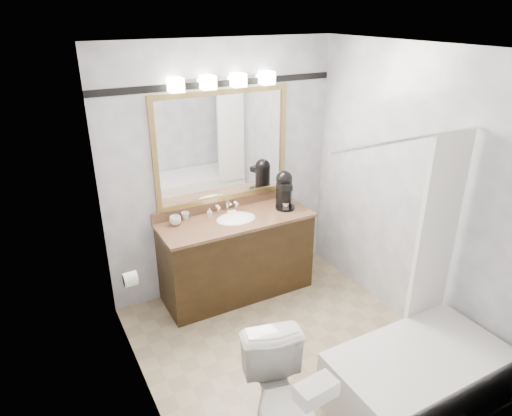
# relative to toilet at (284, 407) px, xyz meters

# --- Properties ---
(room) EXTENTS (2.42, 2.62, 2.52)m
(room) POSITION_rel_toilet_xyz_m (0.56, 0.80, 0.87)
(room) COLOR #9A8968
(room) RESTS_ON ground
(vanity) EXTENTS (1.53, 0.58, 0.97)m
(vanity) POSITION_rel_toilet_xyz_m (0.56, 1.82, 0.06)
(vanity) COLOR black
(vanity) RESTS_ON ground
(mirror) EXTENTS (1.40, 0.04, 1.10)m
(mirror) POSITION_rel_toilet_xyz_m (0.56, 2.09, 1.12)
(mirror) COLOR #A18648
(mirror) RESTS_ON room
(vanity_light_bar) EXTENTS (1.02, 0.14, 0.12)m
(vanity_light_bar) POSITION_rel_toilet_xyz_m (0.56, 2.03, 1.75)
(vanity_light_bar) COLOR silver
(vanity_light_bar) RESTS_ON room
(accent_stripe) EXTENTS (2.40, 0.01, 0.06)m
(accent_stripe) POSITION_rel_toilet_xyz_m (0.56, 2.10, 1.72)
(accent_stripe) COLOR black
(accent_stripe) RESTS_ON room
(bathtub) EXTENTS (1.30, 0.75, 1.96)m
(bathtub) POSITION_rel_toilet_xyz_m (1.11, -0.09, -0.10)
(bathtub) COLOR white
(bathtub) RESTS_ON ground
(tp_roll) EXTENTS (0.11, 0.12, 0.12)m
(tp_roll) POSITION_rel_toilet_xyz_m (-0.58, 1.47, 0.32)
(tp_roll) COLOR white
(tp_roll) RESTS_ON room
(toilet) EXTENTS (0.59, 0.83, 0.76)m
(toilet) POSITION_rel_toilet_xyz_m (0.00, 0.00, 0.00)
(toilet) COLOR white
(toilet) RESTS_ON ground
(tissue_box) EXTENTS (0.25, 0.15, 0.10)m
(tissue_box) POSITION_rel_toilet_xyz_m (0.00, -0.32, 0.43)
(tissue_box) COLOR white
(tissue_box) RESTS_ON toilet
(coffee_maker) EXTENTS (0.21, 0.25, 0.38)m
(coffee_maker) POSITION_rel_toilet_xyz_m (1.12, 1.85, 0.67)
(coffee_maker) COLOR black
(coffee_maker) RESTS_ON vanity
(cup_left) EXTENTS (0.14, 0.14, 0.09)m
(cup_left) POSITION_rel_toilet_xyz_m (-0.01, 1.97, 0.51)
(cup_left) COLOR white
(cup_left) RESTS_ON vanity
(cup_right) EXTENTS (0.09, 0.09, 0.07)m
(cup_right) POSITION_rel_toilet_xyz_m (0.12, 2.04, 0.51)
(cup_right) COLOR white
(cup_right) RESTS_ON vanity
(soap_bottle_a) EXTENTS (0.05, 0.05, 0.09)m
(soap_bottle_a) POSITION_rel_toilet_xyz_m (0.34, 1.97, 0.52)
(soap_bottle_a) COLOR white
(soap_bottle_a) RESTS_ON vanity
(soap_bar) EXTENTS (0.10, 0.07, 0.03)m
(soap_bar) POSITION_rel_toilet_xyz_m (0.57, 1.94, 0.48)
(soap_bar) COLOR #EDEBC3
(soap_bar) RESTS_ON vanity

